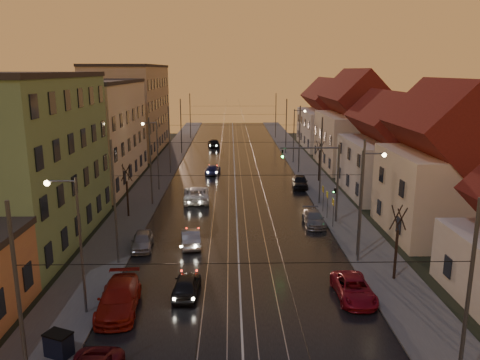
{
  "coord_description": "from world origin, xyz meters",
  "views": [
    {
      "loc": [
        -0.56,
        -22.32,
        13.56
      ],
      "look_at": [
        0.35,
        21.5,
        3.21
      ],
      "focal_mm": 35.0,
      "sensor_mm": 36.0,
      "label": 1
    }
  ],
  "objects": [
    {
      "name": "house_right_2",
      "position": [
        17.0,
        28.0,
        4.64
      ],
      "size": [
        9.18,
        12.24,
        9.2
      ],
      "color": "beige",
      "rests_on": "ground"
    },
    {
      "name": "parked_right_0",
      "position": [
        6.88,
        3.58,
        0.63
      ],
      "size": [
        2.12,
        4.54,
        1.26
      ],
      "primitive_type": "imported",
      "rotation": [
        0.0,
        0.0,
        0.01
      ],
      "color": "maroon",
      "rests_on": "ground"
    },
    {
      "name": "catenary_pole_l_3",
      "position": [
        -8.6,
        39.0,
        4.5
      ],
      "size": [
        0.16,
        0.16,
        9.0
      ],
      "primitive_type": "cylinder",
      "color": "#595B60",
      "rests_on": "ground"
    },
    {
      "name": "bare_tree_0",
      "position": [
        -10.2,
        20.0,
        2.49
      ],
      "size": [
        1.09,
        1.09,
        5.11
      ],
      "color": "black",
      "rests_on": "ground"
    },
    {
      "name": "apartment_left_1",
      "position": [
        -17.5,
        14.0,
        6.5
      ],
      "size": [
        10.0,
        18.0,
        13.0
      ],
      "primitive_type": "cube",
      "color": "#698B59",
      "rests_on": "ground"
    },
    {
      "name": "catenary_pole_r_2",
      "position": [
        8.6,
        24.0,
        4.5
      ],
      "size": [
        0.16,
        0.16,
        9.0
      ],
      "primitive_type": "cylinder",
      "color": "#595B60",
      "rests_on": "ground"
    },
    {
      "name": "catenary_pole_r_0",
      "position": [
        8.6,
        -6.0,
        4.5
      ],
      "size": [
        0.16,
        0.16,
        9.0
      ],
      "primitive_type": "cylinder",
      "color": "#595B60",
      "rests_on": "ground"
    },
    {
      "name": "tram_rail_1",
      "position": [
        -0.77,
        40.0,
        0.06
      ],
      "size": [
        0.06,
        120.0,
        0.03
      ],
      "primitive_type": "cube",
      "color": "gray",
      "rests_on": "road"
    },
    {
      "name": "driving_car_3",
      "position": [
        -2.93,
        38.68,
        0.62
      ],
      "size": [
        2.12,
        4.39,
        1.23
      ],
      "primitive_type": "imported",
      "rotation": [
        0.0,
        0.0,
        3.05
      ],
      "color": "navy",
      "rests_on": "ground"
    },
    {
      "name": "driving_car_4",
      "position": [
        -3.54,
        60.75,
        0.79
      ],
      "size": [
        2.47,
        4.82,
        1.57
      ],
      "primitive_type": "imported",
      "rotation": [
        0.0,
        0.0,
        3.28
      ],
      "color": "black",
      "rests_on": "ground"
    },
    {
      "name": "catenary_pole_r_4",
      "position": [
        8.6,
        54.0,
        4.5
      ],
      "size": [
        0.16,
        0.16,
        9.0
      ],
      "primitive_type": "cylinder",
      "color": "#595B60",
      "rests_on": "ground"
    },
    {
      "name": "road",
      "position": [
        0.0,
        40.0,
        0.02
      ],
      "size": [
        16.0,
        120.0,
        0.04
      ],
      "primitive_type": "cube",
      "color": "black",
      "rests_on": "ground"
    },
    {
      "name": "street_lamp_0",
      "position": [
        -9.1,
        2.0,
        4.89
      ],
      "size": [
        1.75,
        0.32,
        8.0
      ],
      "color": "#595B60",
      "rests_on": "ground"
    },
    {
      "name": "driving_car_1",
      "position": [
        -3.74,
        12.63,
        0.67
      ],
      "size": [
        1.94,
        4.2,
        1.33
      ],
      "primitive_type": "imported",
      "rotation": [
        0.0,
        0.0,
        3.28
      ],
      "color": "#98999D",
      "rests_on": "ground"
    },
    {
      "name": "street_lamp_3",
      "position": [
        9.1,
        46.0,
        4.89
      ],
      "size": [
        1.75,
        0.32,
        8.0
      ],
      "color": "#595B60",
      "rests_on": "ground"
    },
    {
      "name": "parked_right_2",
      "position": [
        7.6,
        30.97,
        0.74
      ],
      "size": [
        2.16,
        4.48,
        1.47
      ],
      "primitive_type": "imported",
      "rotation": [
        0.0,
        0.0,
        -0.1
      ],
      "color": "black",
      "rests_on": "ground"
    },
    {
      "name": "traffic_light_mast",
      "position": [
        7.99,
        18.0,
        4.6
      ],
      "size": [
        5.3,
        0.32,
        7.2
      ],
      "color": "#595B60",
      "rests_on": "ground"
    },
    {
      "name": "sidewalk_left",
      "position": [
        -10.0,
        40.0,
        0.07
      ],
      "size": [
        4.0,
        120.0,
        0.15
      ],
      "primitive_type": "cube",
      "color": "#4C4C4C",
      "rests_on": "ground"
    },
    {
      "name": "apartment_left_3",
      "position": [
        -17.5,
        58.0,
        7.0
      ],
      "size": [
        10.0,
        24.0,
        14.0
      ],
      "primitive_type": "cube",
      "color": "tan",
      "rests_on": "ground"
    },
    {
      "name": "catenary_pole_r_3",
      "position": [
        8.6,
        39.0,
        4.5
      ],
      "size": [
        0.16,
        0.16,
        9.0
      ],
      "primitive_type": "cylinder",
      "color": "#595B60",
      "rests_on": "ground"
    },
    {
      "name": "tram_rail_3",
      "position": [
        2.2,
        40.0,
        0.06
      ],
      "size": [
        0.06,
        120.0,
        0.03
      ],
      "primitive_type": "cube",
      "color": "gray",
      "rests_on": "road"
    },
    {
      "name": "bare_tree_1",
      "position": [
        10.2,
        6.0,
        2.49
      ],
      "size": [
        1.09,
        1.09,
        5.11
      ],
      "color": "black",
      "rests_on": "ground"
    },
    {
      "name": "catenary_pole_l_5",
      "position": [
        -8.6,
        72.0,
        4.5
      ],
      "size": [
        0.16,
        0.16,
        9.0
      ],
      "primitive_type": "cylinder",
      "color": "#595B60",
      "rests_on": "ground"
    },
    {
      "name": "bare_tree_2",
      "position": [
        10.4,
        34.0,
        2.49
      ],
      "size": [
        1.09,
        1.09,
        5.11
      ],
      "color": "black",
      "rests_on": "ground"
    },
    {
      "name": "house_right_3",
      "position": [
        17.0,
        43.0,
        5.8
      ],
      "size": [
        9.18,
        14.28,
        11.5
      ],
      "color": "beige",
      "rests_on": "ground"
    },
    {
      "name": "street_lamp_2",
      "position": [
        -9.1,
        30.0,
        4.89
      ],
      "size": [
        1.75,
        0.32,
        8.0
      ],
      "color": "#595B60",
      "rests_on": "ground"
    },
    {
      "name": "street_lamp_1",
      "position": [
        9.1,
        10.0,
        4.89
      ],
      "size": [
        1.75,
        0.32,
        8.0
      ],
      "color": "#595B60",
      "rests_on": "ground"
    },
    {
      "name": "catenary_pole_l_0",
      "position": [
        -8.6,
        -6.0,
        4.5
      ],
      "size": [
        0.16,
        0.16,
        9.0
      ],
      "primitive_type": "cylinder",
      "color": "#595B60",
      "rests_on": "ground"
    },
    {
      "name": "parked_left_2",
      "position": [
        -7.02,
        2.38,
        0.78
      ],
      "size": [
        2.56,
        5.5,
        1.55
      ],
      "primitive_type": "imported",
      "rotation": [
        0.0,
        0.0,
        0.07
      ],
      "color": "maroon",
      "rests_on": "ground"
    },
    {
      "name": "catenary_pole_l_2",
      "position": [
        -8.6,
        24.0,
        4.5
      ],
      "size": [
        0.16,
        0.16,
        9.0
      ],
      "primitive_type": "cylinder",
      "color": "#595B60",
      "rests_on": "ground"
    },
    {
      "name": "driving_car_0",
      "position": [
        -3.3,
        4.28,
        0.66
      ],
      "size": [
        1.72,
        3.92,
        1.31
      ],
      "primitive_type": "imported",
      "rotation": [
        0.0,
        0.0,
        3.1
      ],
      "color": "black",
      "rests_on": "ground"
    },
    {
      "name": "ground",
      "position": [
        0.0,
        0.0,
        0.0
      ],
      "size": [
        160.0,
        160.0,
        0.0
      ],
      "primitive_type": "plane",
      "color": "black",
      "rests_on": "ground"
    },
    {
      "name": "driving_car_2",
      "position": [
        -4.18,
        25.39,
        0.78
      ],
      "size": [
        2.96,
        5.77,
        1.56
      ],
      "primitive_type": "imported",
      "rotation": [
        0.0,
        0.0,
        3.21
      ],
      "color": "silver",
      "rests_on": "ground"
    },
    {
      "name": "catenary_pole_l_1",
      "position": [
        -8.6,
        9.0,
        4.5
      ],
      "size": [
        0.16,
        0.16,
        9.0
      ],
      "primitive_type": "cylinder",
      "color": "#595B60",
      "rests_on": "ground"
    },
    {
      "name": "dumpster",
      "position": [
        -8.85,
        -2.14,
        0.7
      ],
      "size": [
        1.42,
        1.22,
        1.1
      ],
      "primitive_type": "cube",
      "rotation": [
        0.0,
        0.0,
        -0.42
      ],
      "color": "black",
      "rests_on": "sidewalk_left"
    },
    {
      "name": "house_right_1",
      "position": [
        17.0,
        15.0,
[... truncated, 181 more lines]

